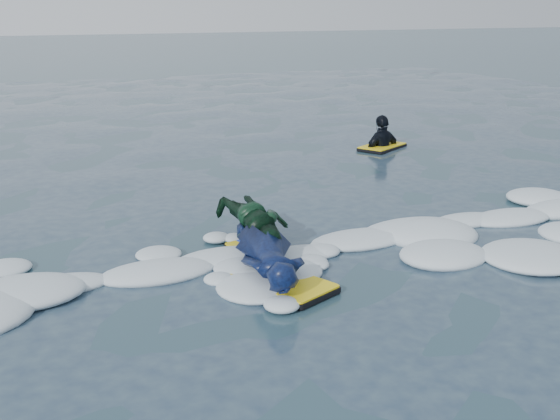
{
  "coord_description": "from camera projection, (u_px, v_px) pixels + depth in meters",
  "views": [
    {
      "loc": [
        -2.46,
        -5.18,
        2.65
      ],
      "look_at": [
        0.33,
        1.6,
        0.48
      ],
      "focal_mm": 45.0,
      "sensor_mm": 36.0,
      "label": 1
    }
  ],
  "objects": [
    {
      "name": "ground",
      "position": [
        314.0,
        313.0,
        6.25
      ],
      "size": [
        120.0,
        120.0,
        0.0
      ],
      "primitive_type": "plane",
      "color": "#1A373F",
      "rests_on": "ground"
    },
    {
      "name": "foam_band",
      "position": [
        271.0,
        273.0,
        7.16
      ],
      "size": [
        12.0,
        3.1,
        0.3
      ],
      "primitive_type": null,
      "color": "silver",
      "rests_on": "ground"
    },
    {
      "name": "prone_woman_unit",
      "position": [
        270.0,
        258.0,
        6.96
      ],
      "size": [
        1.01,
        1.75,
        0.43
      ],
      "rotation": [
        0.0,
        0.0,
        2.0
      ],
      "color": "black",
      "rests_on": "ground"
    },
    {
      "name": "prone_child_unit",
      "position": [
        258.0,
        227.0,
        7.75
      ],
      "size": [
        0.79,
        1.43,
        0.54
      ],
      "rotation": [
        0.0,
        0.0,
        1.81
      ],
      "color": "black",
      "rests_on": "ground"
    },
    {
      "name": "waiting_rider_unit",
      "position": [
        382.0,
        154.0,
        13.3
      ],
      "size": [
        1.14,
        0.97,
        1.5
      ],
      "rotation": [
        0.0,
        0.0,
        0.51
      ],
      "color": "black",
      "rests_on": "ground"
    }
  ]
}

